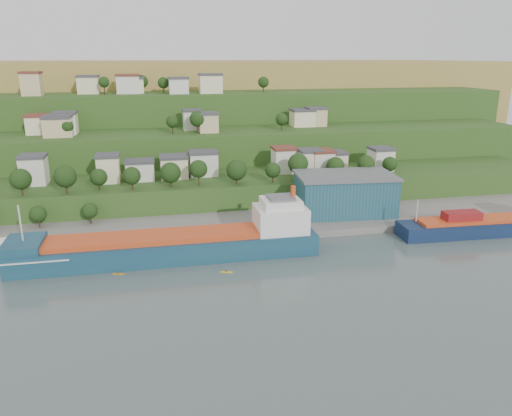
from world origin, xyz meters
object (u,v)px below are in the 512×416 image
object	(u,v)px
caravan	(3,243)
kayak_orange	(119,273)
warehouse	(345,193)
cargo_ship_far	(494,226)
cargo_ship_near	(178,246)

from	to	relation	value
caravan	kayak_orange	distance (m)	37.59
warehouse	cargo_ship_far	bearing A→B (deg)	-25.44
cargo_ship_far	kayak_orange	world-z (taller)	cargo_ship_far
cargo_ship_far	warehouse	world-z (taller)	warehouse
cargo_ship_near	cargo_ship_far	bearing A→B (deg)	0.15
cargo_ship_near	warehouse	distance (m)	59.49
cargo_ship_near	kayak_orange	xyz separation A→B (m)	(-14.88, -7.37, -3.00)
cargo_ship_far	warehouse	xyz separation A→B (m)	(-38.58, 22.71, 6.09)
caravan	kayak_orange	world-z (taller)	caravan
cargo_ship_near	cargo_ship_far	distance (m)	93.42
warehouse	caravan	size ratio (longest dim) A/B	5.69
kayak_orange	warehouse	bearing A→B (deg)	37.58
warehouse	caravan	distance (m)	101.25
cargo_ship_far	caravan	bearing A→B (deg)	176.68
cargo_ship_near	kayak_orange	size ratio (longest dim) A/B	27.08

